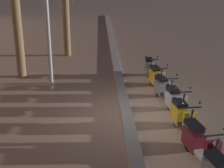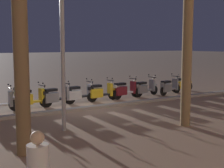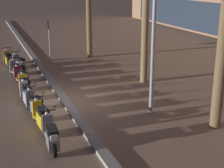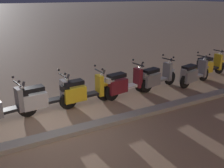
% 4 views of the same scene
% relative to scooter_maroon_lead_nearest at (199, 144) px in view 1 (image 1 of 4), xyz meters
% --- Properties ---
extents(ground_plane, '(200.00, 200.00, 0.00)m').
position_rel_scooter_maroon_lead_nearest_xyz_m(ground_plane, '(2.74, 1.49, -0.46)').
color(ground_plane, '#93755B').
extents(curb_strip, '(60.00, 0.36, 0.12)m').
position_rel_scooter_maroon_lead_nearest_xyz_m(curb_strip, '(2.74, 1.47, -0.40)').
color(curb_strip, gray).
rests_on(curb_strip, ground).
extents(scooter_maroon_lead_nearest, '(1.83, 0.62, 1.17)m').
position_rel_scooter_maroon_lead_nearest_xyz_m(scooter_maroon_lead_nearest, '(0.00, 0.00, 0.00)').
color(scooter_maroon_lead_nearest, black).
rests_on(scooter_maroon_lead_nearest, ground).
extents(scooter_yellow_gap_after_mid, '(1.79, 0.56, 1.17)m').
position_rel_scooter_maroon_lead_nearest_xyz_m(scooter_yellow_gap_after_mid, '(1.48, 0.00, -0.00)').
color(scooter_yellow_gap_after_mid, black).
rests_on(scooter_yellow_gap_after_mid, ground).
extents(scooter_silver_mid_front, '(1.81, 0.56, 1.17)m').
position_rel_scooter_maroon_lead_nearest_xyz_m(scooter_silver_mid_front, '(2.64, -0.07, -0.01)').
color(scooter_silver_mid_front, black).
rests_on(scooter_silver_mid_front, ground).
extents(scooter_grey_last_in_row, '(1.74, 0.62, 1.17)m').
position_rel_scooter_maroon_lead_nearest_xyz_m(scooter_grey_last_in_row, '(3.89, 0.05, -0.01)').
color(scooter_grey_last_in_row, black).
rests_on(scooter_grey_last_in_row, ground).
extents(scooter_yellow_tail_end, '(1.73, 0.56, 1.17)m').
position_rel_scooter_maroon_lead_nearest_xyz_m(scooter_yellow_tail_end, '(5.14, 0.09, 0.01)').
color(scooter_yellow_tail_end, black).
rests_on(scooter_yellow_tail_end, ground).
extents(scooter_grey_mid_rear, '(1.83, 0.56, 1.17)m').
position_rel_scooter_maroon_lead_nearest_xyz_m(scooter_grey_mid_rear, '(6.62, 0.12, -0.01)').
color(scooter_grey_mid_rear, black).
rests_on(scooter_grey_mid_rear, ground).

